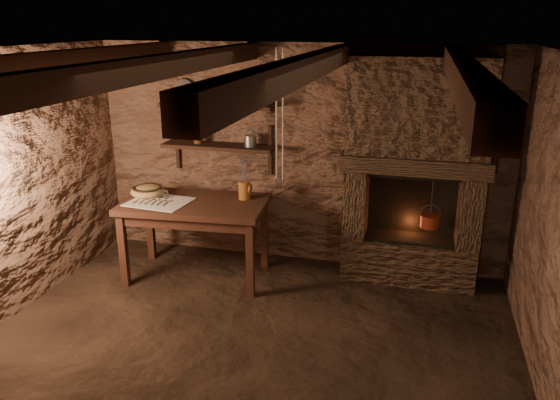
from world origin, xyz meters
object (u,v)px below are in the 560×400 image
(stoneware_jug, at_px, (245,182))
(red_pot, at_px, (430,220))
(wooden_bowl, at_px, (148,191))
(iron_stockpot, at_px, (235,95))
(work_table, at_px, (196,236))

(stoneware_jug, height_order, red_pot, stoneware_jug)
(wooden_bowl, distance_m, iron_stockpot, 1.38)
(work_table, height_order, wooden_bowl, wooden_bowl)
(work_table, relative_size, red_pot, 2.84)
(work_table, xyz_separation_m, stoneware_jug, (0.48, 0.21, 0.57))
(work_table, bearing_deg, red_pot, 6.04)
(iron_stockpot, bearing_deg, wooden_bowl, -149.52)
(red_pot, bearing_deg, stoneware_jug, -173.06)
(work_table, distance_m, iron_stockpot, 1.54)
(wooden_bowl, bearing_deg, work_table, -7.09)
(work_table, relative_size, iron_stockpot, 6.30)
(stoneware_jug, xyz_separation_m, red_pot, (1.88, 0.23, -0.33))
(wooden_bowl, distance_m, red_pot, 2.95)
(red_pot, bearing_deg, work_table, -169.36)
(wooden_bowl, xyz_separation_m, red_pot, (2.92, 0.37, -0.19))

